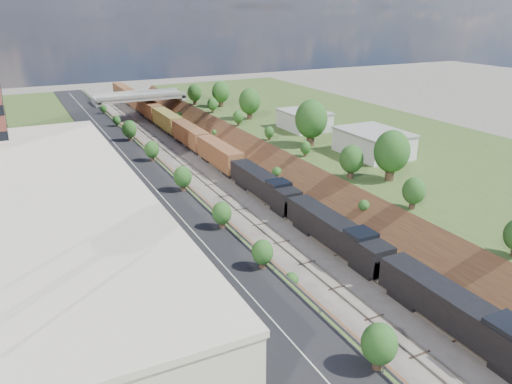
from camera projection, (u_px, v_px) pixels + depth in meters
name	position (u px, v px, depth m)	size (l,w,h in m)	color
platform_left	(20.00, 207.00, 71.30)	(44.00, 180.00, 5.00)	#3B5623
platform_right	(384.00, 151.00, 98.84)	(44.00, 180.00, 5.00)	#3B5623
embankment_left	(170.00, 198.00, 81.36)	(7.07, 180.00, 7.07)	brown
embankment_right	(287.00, 179.00, 90.54)	(7.07, 180.00, 7.07)	brown
rail_left_track	(218.00, 190.00, 84.83)	(1.58, 180.00, 0.18)	gray
rail_right_track	(245.00, 185.00, 87.00)	(1.58, 180.00, 0.18)	gray
road	(140.00, 173.00, 77.72)	(8.00, 180.00, 0.10)	black
guardrail	(166.00, 166.00, 79.09)	(0.10, 171.00, 0.70)	#99999E
commercial_building	(72.00, 216.00, 52.83)	(14.30, 62.30, 7.00)	brown
overpass	(140.00, 102.00, 136.25)	(24.50, 8.30, 7.40)	gray
white_building_near	(373.00, 144.00, 86.60)	(9.00, 12.00, 4.00)	silver
white_building_far	(304.00, 121.00, 104.92)	(8.00, 10.00, 3.60)	silver
tree_right_large	(392.00, 152.00, 72.98)	(5.25, 5.25, 7.61)	#473323
tree_left_crest	(290.00, 270.00, 45.00)	(2.45, 2.45, 3.55)	#473323
freight_train	(192.00, 137.00, 108.70)	(3.18, 161.65, 4.72)	black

